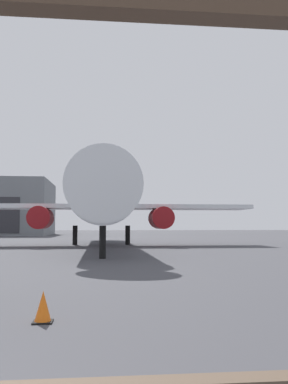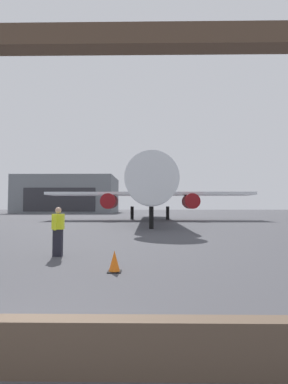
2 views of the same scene
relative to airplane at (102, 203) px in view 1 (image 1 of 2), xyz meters
name	(u,v)px [view 1 (image 1 of 2)]	position (x,y,z in m)	size (l,w,h in m)	color
ground_plane	(78,243)	(-2.33, 7.57, -3.71)	(220.00, 220.00, 0.00)	#424247
airplane	(102,203)	(0.00, 0.00, 0.00)	(26.58, 33.38, 10.68)	silver
traffic_cone	(43,308)	(-1.18, -27.75, -3.44)	(0.36, 0.36, 0.57)	orange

